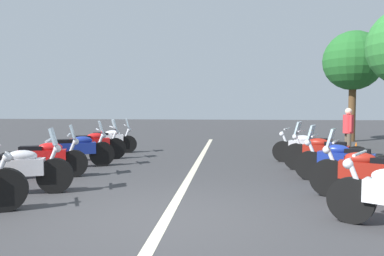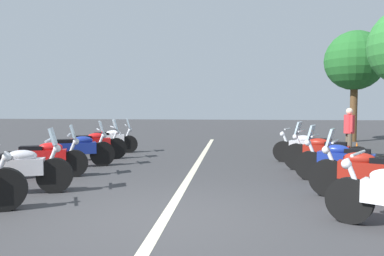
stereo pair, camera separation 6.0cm
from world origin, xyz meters
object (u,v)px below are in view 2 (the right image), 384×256
object	(u,v)px
motorcycle_left_row_2	(44,158)
motorcycle_left_row_4	(91,145)
motorcycle_left_row_1	(14,169)
motorcycle_left_row_5	(109,140)
traffic_cone_2	(357,153)
roadside_tree_1	(355,61)
motorcycle_left_row_3	(77,150)
motorcycle_right_row_1	(369,173)
motorcycle_right_row_2	(344,161)
motorcycle_right_row_4	(309,148)
bystander_1	(349,129)
motorcycle_right_row_3	(325,153)

from	to	relation	value
motorcycle_left_row_2	motorcycle_left_row_4	bearing A→B (deg)	69.69
motorcycle_left_row_1	motorcycle_left_row_2	world-z (taller)	motorcycle_left_row_1
motorcycle_left_row_5	traffic_cone_2	world-z (taller)	motorcycle_left_row_5
roadside_tree_1	motorcycle_left_row_5	bearing A→B (deg)	118.68
motorcycle_left_row_1	motorcycle_left_row_3	bearing A→B (deg)	73.53
motorcycle_right_row_1	motorcycle_right_row_2	bearing A→B (deg)	-67.69
traffic_cone_2	roadside_tree_1	distance (m)	7.79
motorcycle_right_row_4	roadside_tree_1	world-z (taller)	roadside_tree_1
motorcycle_left_row_1	bystander_1	distance (m)	9.47
motorcycle_right_row_1	motorcycle_right_row_3	bearing A→B (deg)	-65.78
motorcycle_right_row_3	roadside_tree_1	bearing A→B (deg)	-87.86
roadside_tree_1	motorcycle_left_row_3	bearing A→B (deg)	130.77
motorcycle_left_row_4	roadside_tree_1	distance (m)	12.37
motorcycle_left_row_4	motorcycle_right_row_3	xyz separation A→B (m)	(-1.36, -6.44, 0.01)
motorcycle_left_row_1	motorcycle_left_row_4	world-z (taller)	motorcycle_left_row_1
motorcycle_left_row_4	roadside_tree_1	bearing A→B (deg)	7.61
motorcycle_left_row_5	motorcycle_right_row_3	bearing A→B (deg)	-45.05
bystander_1	motorcycle_left_row_1	bearing A→B (deg)	35.04
motorcycle_left_row_2	bystander_1	xyz separation A→B (m)	(4.11, -7.83, 0.45)
roadside_tree_1	bystander_1	bearing A→B (deg)	161.44
motorcycle_right_row_1	motorcycle_right_row_2	distance (m)	1.45
motorcycle_left_row_2	motorcycle_left_row_4	xyz separation A→B (m)	(2.78, -0.02, 0.01)
motorcycle_left_row_5	motorcycle_right_row_1	distance (m)	8.69
bystander_1	roadside_tree_1	bearing A→B (deg)	-110.26
motorcycle_right_row_2	roadside_tree_1	distance (m)	10.63
roadside_tree_1	motorcycle_right_row_3	bearing A→B (deg)	158.56
motorcycle_left_row_5	motorcycle_right_row_4	size ratio (longest dim) A/B	0.98
motorcycle_left_row_5	motorcycle_right_row_3	world-z (taller)	motorcycle_right_row_3
motorcycle_left_row_2	motorcycle_left_row_5	xyz separation A→B (m)	(4.43, 0.00, -0.00)
motorcycle_left_row_5	bystander_1	distance (m)	7.86
motorcycle_right_row_1	roadside_tree_1	distance (m)	11.97
motorcycle_left_row_3	traffic_cone_2	distance (m)	7.75
motorcycle_right_row_2	motorcycle_right_row_3	world-z (taller)	motorcycle_right_row_3
motorcycle_left_row_3	motorcycle_left_row_4	world-z (taller)	motorcycle_left_row_3
motorcycle_right_row_1	traffic_cone_2	bearing A→B (deg)	-82.45
motorcycle_left_row_4	motorcycle_right_row_2	bearing A→B (deg)	-50.26
motorcycle_left_row_3	motorcycle_left_row_4	size ratio (longest dim) A/B	0.96
motorcycle_right_row_1	motorcycle_right_row_4	distance (m)	4.10
motorcycle_left_row_2	motorcycle_right_row_3	world-z (taller)	motorcycle_right_row_3
motorcycle_left_row_5	traffic_cone_2	size ratio (longest dim) A/B	3.15
traffic_cone_2	motorcycle_right_row_4	bearing A→B (deg)	100.32
motorcycle_left_row_4	motorcycle_left_row_2	bearing A→B (deg)	-118.37
motorcycle_right_row_4	roadside_tree_1	xyz separation A→B (m)	(6.98, -3.37, 3.21)
motorcycle_left_row_3	motorcycle_right_row_4	world-z (taller)	motorcycle_left_row_3
motorcycle_right_row_2	motorcycle_right_row_4	size ratio (longest dim) A/B	0.99
motorcycle_right_row_2	bystander_1	bearing A→B (deg)	-83.68
motorcycle_left_row_4	bystander_1	bearing A→B (deg)	-18.38
motorcycle_left_row_1	motorcycle_left_row_2	bearing A→B (deg)	80.45
motorcycle_right_row_2	motorcycle_right_row_3	distance (m)	1.31
motorcycle_left_row_5	traffic_cone_2	bearing A→B (deg)	-30.49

